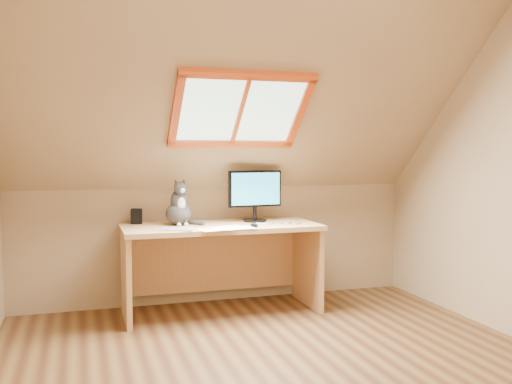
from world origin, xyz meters
name	(u,v)px	position (x,y,z in m)	size (l,w,h in m)	color
ground	(288,373)	(0.00, 0.00, 0.00)	(3.50, 3.50, 0.00)	brown
room_shell	(295,131)	(0.00, -0.09, 1.43)	(3.52, 3.52, 2.41)	tan
desk	(219,250)	(-0.07, 1.45, 0.50)	(1.58, 0.69, 0.72)	#DFAD6A
monitor	(255,192)	(0.25, 1.48, 0.97)	(0.47, 0.20, 0.43)	black
cat	(179,208)	(-0.40, 1.45, 0.86)	(0.24, 0.28, 0.38)	#3E3937
desk_speaker	(136,216)	(-0.72, 1.63, 0.78)	(0.08, 0.08, 0.12)	black
graphics_tablet	(178,229)	(-0.45, 1.17, 0.73)	(0.25, 0.18, 0.01)	#B2B2B7
mouse	(254,225)	(0.14, 1.15, 0.74)	(0.05, 0.09, 0.03)	black
papers	(228,228)	(-0.08, 1.12, 0.72)	(0.35, 0.30, 0.01)	white
cables	(276,224)	(0.36, 1.26, 0.73)	(0.51, 0.26, 0.01)	silver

